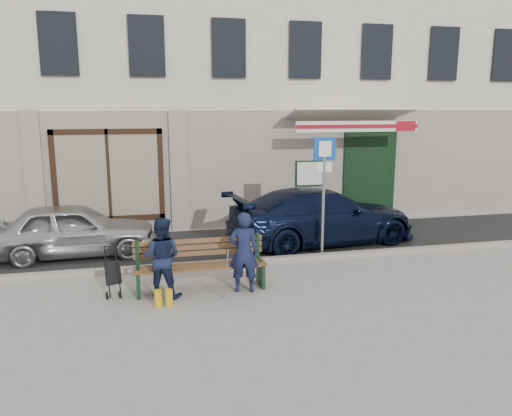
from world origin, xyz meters
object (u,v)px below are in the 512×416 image
object	(u,v)px
car_navy	(322,216)
stroller	(113,274)
woman	(162,257)
man	(244,252)
car_silver	(74,230)
parking_sign	(324,178)
bench	(198,266)

from	to	relation	value
car_navy	stroller	size ratio (longest dim) A/B	5.26
woman	man	bearing A→B (deg)	-161.85
car_silver	stroller	bearing A→B (deg)	-162.49
car_navy	parking_sign	distance (m)	1.60
stroller	woman	bearing A→B (deg)	-31.11
car_silver	car_navy	bearing A→B (deg)	-94.29
parking_sign	woman	distance (m)	4.08
parking_sign	bench	xyz separation A→B (m)	(-2.93, -1.45, -1.32)
woman	bench	bearing A→B (deg)	-143.52
man	stroller	distance (m)	2.35
car_navy	parking_sign	world-z (taller)	parking_sign
parking_sign	stroller	bearing A→B (deg)	-159.61
bench	man	world-z (taller)	man
car_navy	stroller	xyz separation A→B (m)	(-4.82, -2.48, -0.29)
parking_sign	stroller	distance (m)	4.85
car_silver	bench	size ratio (longest dim) A/B	1.49
bench	stroller	bearing A→B (deg)	177.64
parking_sign	woman	world-z (taller)	parking_sign
car_silver	parking_sign	world-z (taller)	parking_sign
parking_sign	woman	size ratio (longest dim) A/B	1.85
parking_sign	man	distance (m)	2.92
woman	stroller	bearing A→B (deg)	4.94
woman	stroller	world-z (taller)	woman
car_navy	woman	world-z (taller)	woman
car_navy	man	size ratio (longest dim) A/B	3.17
parking_sign	stroller	xyz separation A→B (m)	(-4.43, -1.39, -1.39)
car_silver	parking_sign	distance (m)	5.67
parking_sign	stroller	world-z (taller)	parking_sign
bench	car_navy	bearing A→B (deg)	37.47
bench	woman	size ratio (longest dim) A/B	1.67
parking_sign	man	xyz separation A→B (m)	(-2.13, -1.71, -1.04)
man	woman	xyz separation A→B (m)	(-1.45, 0.07, -0.02)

